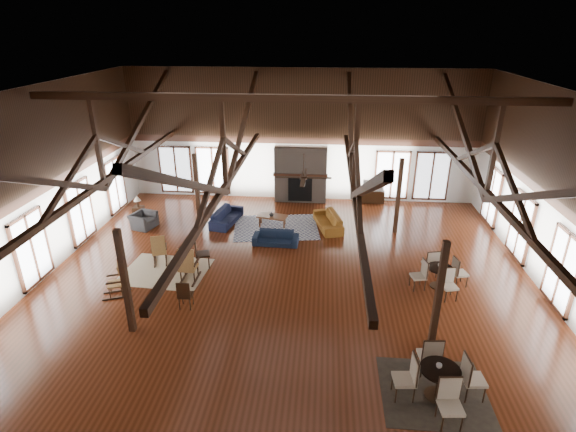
# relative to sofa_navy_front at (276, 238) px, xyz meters

# --- Properties ---
(floor) EXTENTS (16.00, 16.00, 0.00)m
(floor) POSITION_rel_sofa_navy_front_xyz_m (0.67, -2.03, -0.25)
(floor) COLOR #582412
(floor) RESTS_ON ground
(ceiling) EXTENTS (16.00, 14.00, 0.02)m
(ceiling) POSITION_rel_sofa_navy_front_xyz_m (0.67, -2.03, 5.75)
(ceiling) COLOR black
(ceiling) RESTS_ON wall_back
(wall_back) EXTENTS (16.00, 0.02, 6.00)m
(wall_back) POSITION_rel_sofa_navy_front_xyz_m (0.67, 4.97, 2.75)
(wall_back) COLOR silver
(wall_back) RESTS_ON floor
(wall_front) EXTENTS (16.00, 0.02, 6.00)m
(wall_front) POSITION_rel_sofa_navy_front_xyz_m (0.67, -9.03, 2.75)
(wall_front) COLOR silver
(wall_front) RESTS_ON floor
(wall_left) EXTENTS (0.02, 14.00, 6.00)m
(wall_left) POSITION_rel_sofa_navy_front_xyz_m (-7.33, -2.03, 2.75)
(wall_left) COLOR silver
(wall_left) RESTS_ON floor
(wall_right) EXTENTS (0.02, 14.00, 6.00)m
(wall_right) POSITION_rel_sofa_navy_front_xyz_m (8.67, -2.03, 2.75)
(wall_right) COLOR silver
(wall_right) RESTS_ON floor
(roof_truss) EXTENTS (15.60, 14.07, 3.14)m
(roof_truss) POSITION_rel_sofa_navy_front_xyz_m (0.67, -2.03, 3.78)
(roof_truss) COLOR black
(roof_truss) RESTS_ON wall_back
(post_grid) EXTENTS (8.16, 7.16, 3.05)m
(post_grid) POSITION_rel_sofa_navy_front_xyz_m (0.67, -2.03, 1.27)
(post_grid) COLOR black
(post_grid) RESTS_ON floor
(fireplace) EXTENTS (2.50, 0.69, 2.60)m
(fireplace) POSITION_rel_sofa_navy_front_xyz_m (0.67, 4.64, 1.04)
(fireplace) COLOR #76665A
(fireplace) RESTS_ON floor
(ceiling_fan) EXTENTS (1.60, 1.60, 0.75)m
(ceiling_fan) POSITION_rel_sofa_navy_front_xyz_m (1.17, -3.03, 3.48)
(ceiling_fan) COLOR black
(ceiling_fan) RESTS_ON roof_truss
(sofa_navy_front) EXTENTS (1.74, 0.73, 0.50)m
(sofa_navy_front) POSITION_rel_sofa_navy_front_xyz_m (0.00, 0.00, 0.00)
(sofa_navy_front) COLOR #121D33
(sofa_navy_front) RESTS_ON floor
(sofa_navy_left) EXTENTS (2.10, 1.13, 0.58)m
(sofa_navy_left) POSITION_rel_sofa_navy_front_xyz_m (-2.27, 1.80, 0.04)
(sofa_navy_left) COLOR black
(sofa_navy_left) RESTS_ON floor
(sofa_orange) EXTENTS (2.17, 1.30, 0.59)m
(sofa_orange) POSITION_rel_sofa_navy_front_xyz_m (1.98, 1.69, 0.05)
(sofa_orange) COLOR brown
(sofa_orange) RESTS_ON floor
(coffee_table) EXTENTS (1.31, 0.87, 0.46)m
(coffee_table) POSITION_rel_sofa_navy_front_xyz_m (-0.32, 1.65, 0.15)
(coffee_table) COLOR brown
(coffee_table) RESTS_ON floor
(vase) EXTENTS (0.21, 0.21, 0.19)m
(vase) POSITION_rel_sofa_navy_front_xyz_m (-0.34, 1.59, 0.30)
(vase) COLOR #B2B2B2
(vase) RESTS_ON coffee_table
(armchair) EXTENTS (1.17, 1.09, 0.62)m
(armchair) POSITION_rel_sofa_navy_front_xyz_m (-5.57, 1.07, 0.06)
(armchair) COLOR #2A2B2C
(armchair) RESTS_ON floor
(side_table_lamp) EXTENTS (0.41, 0.41, 1.06)m
(side_table_lamp) POSITION_rel_sofa_navy_front_xyz_m (-6.11, 1.91, 0.15)
(side_table_lamp) COLOR black
(side_table_lamp) RESTS_ON floor
(rocking_chair_a) EXTENTS (0.68, 0.93, 1.07)m
(rocking_chair_a) POSITION_rel_sofa_navy_front_xyz_m (-3.87, -1.82, 0.25)
(rocking_chair_a) COLOR olive
(rocking_chair_a) RESTS_ON floor
(rocking_chair_b) EXTENTS (0.54, 0.95, 1.21)m
(rocking_chair_b) POSITION_rel_sofa_navy_front_xyz_m (-2.53, -2.92, 0.32)
(rocking_chair_b) COLOR olive
(rocking_chair_b) RESTS_ON floor
(rocking_chair_c) EXTENTS (0.94, 0.71, 1.08)m
(rocking_chair_c) POSITION_rel_sofa_navy_front_xyz_m (-4.42, -3.87, 0.26)
(rocking_chair_c) COLOR olive
(rocking_chair_c) RESTS_ON floor
(side_chair_a) EXTENTS (0.58, 0.58, 1.11)m
(side_chair_a) POSITION_rel_sofa_navy_front_xyz_m (-2.40, -1.99, 0.40)
(side_chair_a) COLOR black
(side_chair_a) RESTS_ON floor
(side_chair_b) EXTENTS (0.40, 0.40, 0.93)m
(side_chair_b) POSITION_rel_sofa_navy_front_xyz_m (-2.18, -4.42, 0.29)
(side_chair_b) COLOR black
(side_chair_b) RESTS_ON floor
(cafe_table_near) EXTENTS (2.08, 2.08, 1.07)m
(cafe_table_near) POSITION_rel_sofa_navy_front_xyz_m (4.44, -7.25, 0.29)
(cafe_table_near) COLOR black
(cafe_table_near) RESTS_ON floor
(cafe_table_far) EXTENTS (1.89, 1.89, 0.97)m
(cafe_table_far) POSITION_rel_sofa_navy_front_xyz_m (5.48, -2.56, 0.23)
(cafe_table_far) COLOR black
(cafe_table_far) RESTS_ON floor
(cup_near) EXTENTS (0.16, 0.16, 0.10)m
(cup_near) POSITION_rel_sofa_navy_front_xyz_m (4.41, -7.21, 0.57)
(cup_near) COLOR #B2B2B2
(cup_near) RESTS_ON cafe_table_near
(cup_far) EXTENTS (0.13, 0.13, 0.10)m
(cup_far) POSITION_rel_sofa_navy_front_xyz_m (5.48, -2.51, 0.50)
(cup_far) COLOR #B2B2B2
(cup_far) RESTS_ON cafe_table_far
(tv_console) EXTENTS (1.15, 0.43, 0.57)m
(tv_console) POSITION_rel_sofa_navy_front_xyz_m (4.00, 4.72, 0.04)
(tv_console) COLOR black
(tv_console) RESTS_ON floor
(television) EXTENTS (0.97, 0.15, 0.55)m
(television) POSITION_rel_sofa_navy_front_xyz_m (4.04, 4.72, 0.60)
(television) COLOR #B2B2B2
(television) RESTS_ON tv_console
(rug_tan) EXTENTS (2.93, 2.39, 0.01)m
(rug_tan) POSITION_rel_sofa_navy_front_xyz_m (-3.51, -2.37, -0.25)
(rug_tan) COLOR tan
(rug_tan) RESTS_ON floor
(rug_navy) EXTENTS (3.73, 3.01, 0.01)m
(rug_navy) POSITION_rel_sofa_navy_front_xyz_m (-0.15, 1.49, -0.24)
(rug_navy) COLOR #1A224A
(rug_navy) RESTS_ON floor
(rug_dark) EXTENTS (2.39, 2.17, 0.01)m
(rug_dark) POSITION_rel_sofa_navy_front_xyz_m (4.40, -7.16, -0.24)
(rug_dark) COLOR black
(rug_dark) RESTS_ON floor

